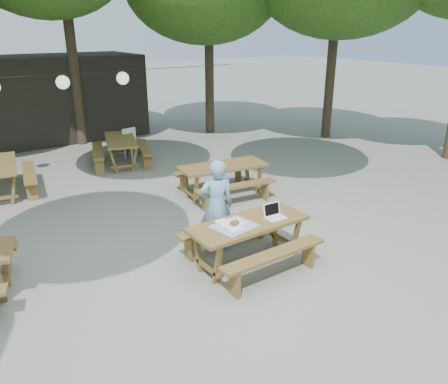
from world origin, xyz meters
TOP-DOWN VIEW (x-y plane):
  - ground at (0.00, 0.00)m, footprint 80.00×80.00m
  - pavilion at (0.50, 10.50)m, footprint 6.00×3.00m
  - main_picnic_table at (0.73, -0.49)m, footprint 2.00×1.58m
  - picnic_table_ne at (2.15, 2.30)m, footprint 2.11×1.84m
  - picnic_table_far_e at (1.19, 6.02)m, footprint 2.09×2.30m
  - woman at (0.57, 0.21)m, footprint 0.71×0.59m
  - plastic_chair at (1.68, 6.33)m, footprint 0.50×0.50m
  - laptop at (1.18, -0.58)m, footprint 0.35×0.29m
  - tabletop_clutter at (0.44, -0.48)m, footprint 0.72×0.65m
  - paper_lanterns at (-0.19, 6.00)m, footprint 9.00×0.34m

SIDE VIEW (x-z plane):
  - ground at x=0.00m, z-range 0.00..0.00m
  - plastic_chair at x=1.68m, z-range -0.19..0.71m
  - main_picnic_table at x=0.73m, z-range 0.01..0.76m
  - picnic_table_ne at x=2.15m, z-range 0.01..0.76m
  - picnic_table_far_e at x=1.19m, z-range 0.01..0.76m
  - tabletop_clutter at x=0.44m, z-range 0.72..0.80m
  - laptop at x=1.18m, z-range 0.69..0.93m
  - woman at x=0.57m, z-range 0.00..1.65m
  - pavilion at x=0.50m, z-range 0.00..2.80m
  - paper_lanterns at x=-0.19m, z-range 2.21..2.59m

